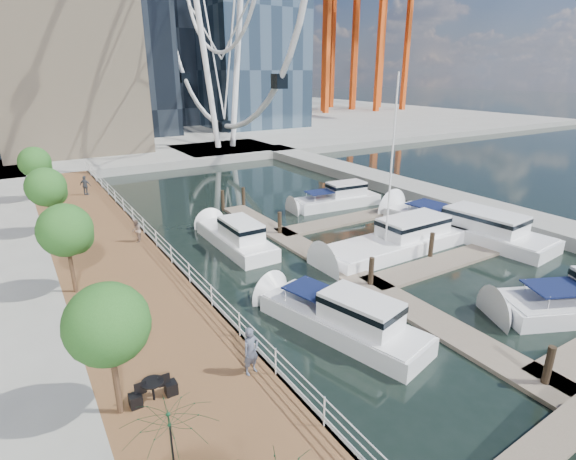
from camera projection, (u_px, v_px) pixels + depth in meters
The scene contains 14 objects.
ground at pixel (450, 385), 17.49m from camera, with size 520.00×520.00×0.00m, color black.
boardwalk at pixel (122, 282), 24.87m from camera, with size 6.00×60.00×1.00m, color brown.
seawall at pixel (174, 270), 26.36m from camera, with size 0.25×60.00×1.00m, color #595954.
land_far at pixel (74, 124), 99.03m from camera, with size 200.00×114.00×1.00m, color gray.
breakwater at pixel (420, 192), 43.27m from camera, with size 4.00×60.00×1.00m, color gray.
pier at pixel (226, 150), 65.92m from camera, with size 14.00×12.00×1.00m, color gray.
railing at pixel (171, 254), 25.97m from camera, with size 0.10×60.00×1.05m, color white, non-canonical shape.
floating_docks at pixel (408, 250), 29.27m from camera, with size 16.00×34.00×2.60m.
port_cranes at pixel (338, 38), 120.99m from camera, with size 40.00×52.00×38.00m.
street_trees at pixel (65, 230), 21.61m from camera, with size 2.60×42.60×4.60m.
pedestrian_near at pixel (251, 351), 16.31m from camera, with size 0.68×0.45×1.86m, color #464C5D.
pedestrian_mid at pixel (136, 231), 29.07m from camera, with size 0.74×0.58×1.52m, color #856A5C.
pedestrian_far at pixel (85, 185), 40.10m from camera, with size 1.02×0.42×1.74m, color #383E46.
moored_yachts at pixel (406, 254), 29.93m from camera, with size 21.03×32.98×11.50m.
Camera 1 is at (-12.98, -8.97, 11.55)m, focal length 28.00 mm.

